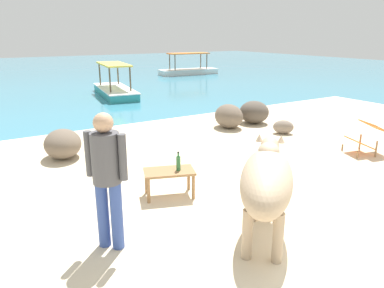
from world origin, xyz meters
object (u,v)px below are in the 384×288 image
(low_bench_table, at_px, (169,175))
(bottle, at_px, (178,163))
(person_standing, at_px, (107,172))
(cow, at_px, (267,180))
(boat_white, at_px, (188,70))
(deck_chair_near, at_px, (367,136))
(boat_teal, at_px, (115,89))

(low_bench_table, bearing_deg, bottle, -7.92)
(low_bench_table, xyz_separation_m, person_standing, (-1.25, -0.88, 0.59))
(cow, height_order, bottle, cow)
(cow, xyz_separation_m, boat_white, (8.92, 16.61, -0.51))
(boat_white, bearing_deg, person_standing, -119.92)
(low_bench_table, bearing_deg, deck_chair_near, 15.80)
(cow, bearing_deg, boat_white, 16.54)
(person_standing, bearing_deg, deck_chair_near, 144.43)
(person_standing, distance_m, boat_teal, 11.26)
(bottle, relative_size, boat_white, 0.08)
(bottle, height_order, deck_chair_near, bottle)
(low_bench_table, bearing_deg, cow, -55.88)
(deck_chair_near, xyz_separation_m, boat_teal, (-1.83, 9.95, -0.13))
(deck_chair_near, xyz_separation_m, boat_white, (4.85, 15.25, -0.13))
(low_bench_table, relative_size, deck_chair_near, 0.96)
(boat_teal, bearing_deg, bottle, 173.57)
(cow, height_order, boat_white, boat_white)
(bottle, distance_m, deck_chair_near, 4.39)
(boat_white, height_order, boat_teal, same)
(low_bench_table, xyz_separation_m, bottle, (0.13, -0.07, 0.19))
(cow, xyz_separation_m, boat_teal, (2.25, 11.31, -0.51))
(low_bench_table, height_order, person_standing, person_standing)
(person_standing, bearing_deg, low_bench_table, 173.79)
(cow, distance_m, low_bench_table, 1.76)
(person_standing, bearing_deg, boat_white, -165.13)
(person_standing, bearing_deg, bottle, 169.26)
(deck_chair_near, bearing_deg, person_standing, 25.92)
(bottle, xyz_separation_m, deck_chair_near, (4.38, -0.23, -0.16))
(cow, relative_size, bottle, 5.90)
(low_bench_table, distance_m, person_standing, 1.64)
(low_bench_table, height_order, boat_white, boat_white)
(deck_chair_near, relative_size, person_standing, 0.56)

